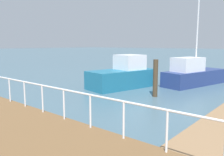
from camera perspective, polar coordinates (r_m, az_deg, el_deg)
name	(u,v)px	position (r m, az deg, el deg)	size (l,w,h in m)	color
ground_plane	(68,98)	(13.24, -10.84, -4.93)	(300.00, 300.00, 0.00)	#476675
dock_piling_0	(155,78)	(13.48, 10.60, -0.04)	(0.28, 0.28, 2.15)	#473826
moored_boat_0	(193,74)	(18.11, 19.34, 0.89)	(5.94, 2.98, 8.82)	navy
moored_boat_1	(123,76)	(16.17, 2.81, 0.61)	(5.16, 3.04, 2.26)	#1E6B8C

